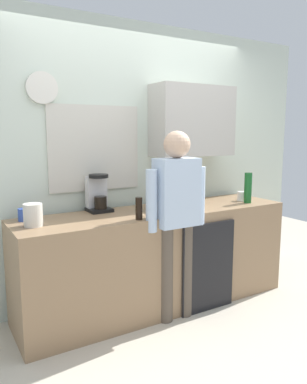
{
  "coord_description": "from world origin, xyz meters",
  "views": [
    {
      "loc": [
        -1.73,
        -2.52,
        1.59
      ],
      "look_at": [
        -0.07,
        0.25,
        1.07
      ],
      "focal_mm": 35.24,
      "sensor_mm": 36.0,
      "label": 1
    }
  ],
  "objects_px": {
    "cup_blue_mug": "(23,215)",
    "cup_white_mug": "(241,196)",
    "bottle_dark_sauce": "(139,208)",
    "bottle_olive_oil": "(165,201)",
    "mixing_bowl": "(159,206)",
    "person_at_sink": "(176,210)",
    "storage_canister": "(33,215)",
    "bottle_green_wine": "(248,188)",
    "coffee_maker": "(98,195)"
  },
  "relations": [
    {
      "from": "cup_blue_mug",
      "to": "cup_white_mug",
      "type": "bearing_deg",
      "value": -6.22
    },
    {
      "from": "bottle_dark_sauce",
      "to": "cup_blue_mug",
      "type": "height_order",
      "value": "bottle_dark_sauce"
    },
    {
      "from": "cup_white_mug",
      "to": "bottle_olive_oil",
      "type": "bearing_deg",
      "value": -169.8
    },
    {
      "from": "bottle_olive_oil",
      "to": "mixing_bowl",
      "type": "distance_m",
      "value": 0.24
    },
    {
      "from": "bottle_olive_oil",
      "to": "person_at_sink",
      "type": "distance_m",
      "value": 0.12
    },
    {
      "from": "bottle_dark_sauce",
      "to": "cup_white_mug",
      "type": "relative_size",
      "value": 1.89
    },
    {
      "from": "cup_white_mug",
      "to": "person_at_sink",
      "type": "relative_size",
      "value": 0.06
    },
    {
      "from": "bottle_olive_oil",
      "to": "storage_canister",
      "type": "height_order",
      "value": "bottle_olive_oil"
    },
    {
      "from": "bottle_green_wine",
      "to": "storage_canister",
      "type": "height_order",
      "value": "bottle_green_wine"
    },
    {
      "from": "bottle_dark_sauce",
      "to": "person_at_sink",
      "type": "xyz_separation_m",
      "value": [
        0.31,
        -0.07,
        -0.04
      ]
    },
    {
      "from": "storage_canister",
      "to": "bottle_olive_oil",
      "type": "bearing_deg",
      "value": -11.22
    },
    {
      "from": "storage_canister",
      "to": "person_at_sink",
      "type": "relative_size",
      "value": 0.11
    },
    {
      "from": "cup_blue_mug",
      "to": "storage_canister",
      "type": "distance_m",
      "value": 0.21
    },
    {
      "from": "storage_canister",
      "to": "bottle_green_wine",
      "type": "bearing_deg",
      "value": -3.65
    },
    {
      "from": "bottle_green_wine",
      "to": "cup_white_mug",
      "type": "bearing_deg",
      "value": 78.73
    },
    {
      "from": "cup_blue_mug",
      "to": "storage_canister",
      "type": "xyz_separation_m",
      "value": [
        0.03,
        -0.21,
        0.03
      ]
    },
    {
      "from": "coffee_maker",
      "to": "storage_canister",
      "type": "relative_size",
      "value": 1.94
    },
    {
      "from": "cup_white_mug",
      "to": "storage_canister",
      "type": "xyz_separation_m",
      "value": [
        -2.07,
        0.02,
        0.04
      ]
    },
    {
      "from": "storage_canister",
      "to": "cup_blue_mug",
      "type": "bearing_deg",
      "value": 96.95
    },
    {
      "from": "bottle_green_wine",
      "to": "coffee_maker",
      "type": "bearing_deg",
      "value": 164.53
    },
    {
      "from": "bottle_olive_oil",
      "to": "cup_white_mug",
      "type": "relative_size",
      "value": 2.63
    },
    {
      "from": "person_at_sink",
      "to": "bottle_dark_sauce",
      "type": "bearing_deg",
      "value": 171.35
    },
    {
      "from": "coffee_maker",
      "to": "bottle_green_wine",
      "type": "height_order",
      "value": "coffee_maker"
    },
    {
      "from": "coffee_maker",
      "to": "bottle_green_wine",
      "type": "xyz_separation_m",
      "value": [
        1.42,
        -0.39,
        0.0
      ]
    },
    {
      "from": "bottle_olive_oil",
      "to": "person_at_sink",
      "type": "bearing_deg",
      "value": -52.23
    },
    {
      "from": "bottle_dark_sauce",
      "to": "storage_canister",
      "type": "height_order",
      "value": "bottle_dark_sauce"
    },
    {
      "from": "storage_canister",
      "to": "person_at_sink",
      "type": "height_order",
      "value": "person_at_sink"
    },
    {
      "from": "bottle_dark_sauce",
      "to": "cup_blue_mug",
      "type": "relative_size",
      "value": 1.8
    },
    {
      "from": "cup_white_mug",
      "to": "cup_blue_mug",
      "type": "distance_m",
      "value": 2.11
    },
    {
      "from": "coffee_maker",
      "to": "storage_canister",
      "type": "bearing_deg",
      "value": -157.18
    },
    {
      "from": "cup_white_mug",
      "to": "cup_blue_mug",
      "type": "height_order",
      "value": "cup_blue_mug"
    },
    {
      "from": "coffee_maker",
      "to": "bottle_olive_oil",
      "type": "xyz_separation_m",
      "value": [
        0.41,
        -0.47,
        -0.02
      ]
    },
    {
      "from": "bottle_dark_sauce",
      "to": "cup_blue_mug",
      "type": "bearing_deg",
      "value": 152.25
    },
    {
      "from": "bottle_green_wine",
      "to": "cup_blue_mug",
      "type": "relative_size",
      "value": 3.0
    },
    {
      "from": "coffee_maker",
      "to": "bottle_green_wine",
      "type": "relative_size",
      "value": 1.1
    },
    {
      "from": "bottle_olive_oil",
      "to": "cup_white_mug",
      "type": "bearing_deg",
      "value": 10.2
    },
    {
      "from": "bottle_olive_oil",
      "to": "bottle_green_wine",
      "type": "xyz_separation_m",
      "value": [
        1.02,
        0.07,
        0.02
      ]
    },
    {
      "from": "cup_white_mug",
      "to": "mixing_bowl",
      "type": "relative_size",
      "value": 0.43
    },
    {
      "from": "cup_blue_mug",
      "to": "person_at_sink",
      "type": "xyz_separation_m",
      "value": [
        1.12,
        -0.49,
        0.0
      ]
    },
    {
      "from": "mixing_bowl",
      "to": "person_at_sink",
      "type": "relative_size",
      "value": 0.14
    },
    {
      "from": "mixing_bowl",
      "to": "person_at_sink",
      "type": "xyz_separation_m",
      "value": [
        -0.01,
        -0.29,
        0.01
      ]
    },
    {
      "from": "coffee_maker",
      "to": "bottle_dark_sauce",
      "type": "height_order",
      "value": "coffee_maker"
    },
    {
      "from": "bottle_olive_oil",
      "to": "bottle_dark_sauce",
      "type": "bearing_deg",
      "value": -178.23
    },
    {
      "from": "bottle_dark_sauce",
      "to": "mixing_bowl",
      "type": "xyz_separation_m",
      "value": [
        0.32,
        0.23,
        -0.05
      ]
    },
    {
      "from": "cup_white_mug",
      "to": "storage_canister",
      "type": "bearing_deg",
      "value": 179.49
    },
    {
      "from": "mixing_bowl",
      "to": "bottle_olive_oil",
      "type": "bearing_deg",
      "value": -107.66
    },
    {
      "from": "bottle_dark_sauce",
      "to": "cup_blue_mug",
      "type": "xyz_separation_m",
      "value": [
        -0.8,
        0.42,
        -0.04
      ]
    },
    {
      "from": "mixing_bowl",
      "to": "storage_canister",
      "type": "bearing_deg",
      "value": -179.37
    },
    {
      "from": "mixing_bowl",
      "to": "storage_canister",
      "type": "xyz_separation_m",
      "value": [
        -1.1,
        -0.01,
        0.04
      ]
    },
    {
      "from": "cup_blue_mug",
      "to": "mixing_bowl",
      "type": "relative_size",
      "value": 0.45
    }
  ]
}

